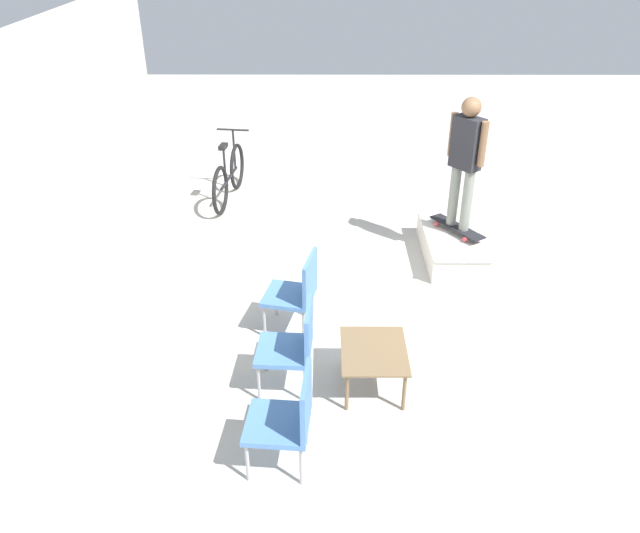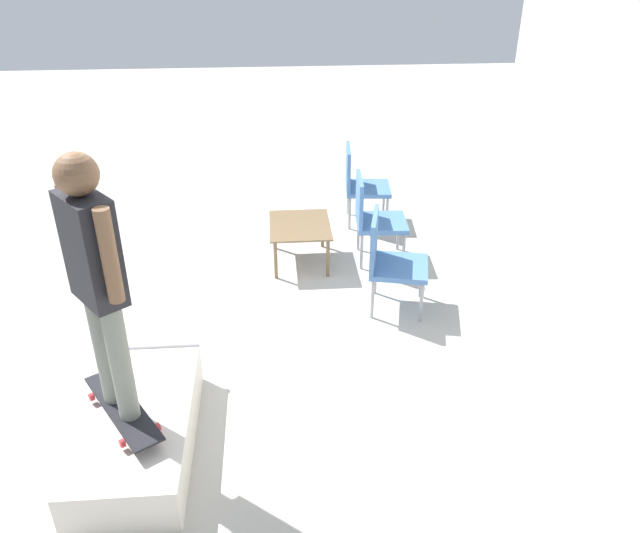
{
  "view_description": "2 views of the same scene",
  "coord_description": "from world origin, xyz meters",
  "px_view_note": "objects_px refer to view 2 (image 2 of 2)",
  "views": [
    {
      "loc": [
        -6.16,
        1.19,
        4.09
      ],
      "look_at": [
        -0.22,
        1.22,
        0.68
      ],
      "focal_mm": 35.0,
      "sensor_mm": 36.0,
      "label": 1
    },
    {
      "loc": [
        4.51,
        0.44,
        3.18
      ],
      "look_at": [
        0.02,
        0.8,
        0.71
      ],
      "focal_mm": 35.0,
      "sensor_mm": 36.0,
      "label": 2
    }
  ],
  "objects_px": {
    "skateboard_on_ramp": "(123,408)",
    "patio_chair_left": "(360,181)",
    "person_skater": "(95,271)",
    "patio_chair_right": "(389,258)",
    "patio_chair_center": "(373,215)",
    "skate_ramp_box": "(139,429)",
    "coffee_table": "(300,229)"
  },
  "relations": [
    {
      "from": "patio_chair_center",
      "to": "patio_chair_right",
      "type": "relative_size",
      "value": 1.0
    },
    {
      "from": "coffee_table",
      "to": "patio_chair_center",
      "type": "bearing_deg",
      "value": 90.42
    },
    {
      "from": "patio_chair_center",
      "to": "skate_ramp_box",
      "type": "bearing_deg",
      "value": 146.22
    },
    {
      "from": "patio_chair_left",
      "to": "patio_chair_right",
      "type": "distance_m",
      "value": 1.94
    },
    {
      "from": "patio_chair_center",
      "to": "coffee_table",
      "type": "bearing_deg",
      "value": 93.78
    },
    {
      "from": "skate_ramp_box",
      "to": "coffee_table",
      "type": "bearing_deg",
      "value": 154.89
    },
    {
      "from": "patio_chair_center",
      "to": "patio_chair_right",
      "type": "bearing_deg",
      "value": -176.5
    },
    {
      "from": "skate_ramp_box",
      "to": "skateboard_on_ramp",
      "type": "xyz_separation_m",
      "value": [
        0.06,
        -0.06,
        0.25
      ]
    },
    {
      "from": "person_skater",
      "to": "patio_chair_left",
      "type": "distance_m",
      "value": 4.32
    },
    {
      "from": "skateboard_on_ramp",
      "to": "patio_chair_left",
      "type": "bearing_deg",
      "value": 117.9
    },
    {
      "from": "patio_chair_center",
      "to": "patio_chair_left",
      "type": "bearing_deg",
      "value": 3.36
    },
    {
      "from": "skate_ramp_box",
      "to": "patio_chair_right",
      "type": "distance_m",
      "value": 2.64
    },
    {
      "from": "person_skater",
      "to": "coffee_table",
      "type": "xyz_separation_m",
      "value": [
        -2.7,
        1.3,
        -1.05
      ]
    },
    {
      "from": "patio_chair_left",
      "to": "coffee_table",
      "type": "bearing_deg",
      "value": 146.93
    },
    {
      "from": "skateboard_on_ramp",
      "to": "patio_chair_left",
      "type": "distance_m",
      "value": 4.22
    },
    {
      "from": "skateboard_on_ramp",
      "to": "person_skater",
      "type": "xyz_separation_m",
      "value": [
        0.0,
        -0.0,
        1.02
      ]
    },
    {
      "from": "coffee_table",
      "to": "skate_ramp_box",
      "type": "bearing_deg",
      "value": -25.11
    },
    {
      "from": "skate_ramp_box",
      "to": "patio_chair_center",
      "type": "bearing_deg",
      "value": 142.85
    },
    {
      "from": "skateboard_on_ramp",
      "to": "patio_chair_left",
      "type": "relative_size",
      "value": 0.9
    },
    {
      "from": "person_skater",
      "to": "skate_ramp_box",
      "type": "bearing_deg",
      "value": 97.78
    },
    {
      "from": "person_skater",
      "to": "patio_chair_right",
      "type": "bearing_deg",
      "value": 92.16
    },
    {
      "from": "patio_chair_right",
      "to": "skate_ramp_box",
      "type": "bearing_deg",
      "value": 142.68
    },
    {
      "from": "patio_chair_left",
      "to": "patio_chair_center",
      "type": "height_order",
      "value": "same"
    },
    {
      "from": "person_skater",
      "to": "patio_chair_center",
      "type": "height_order",
      "value": "person_skater"
    },
    {
      "from": "patio_chair_center",
      "to": "patio_chair_right",
      "type": "distance_m",
      "value": 0.96
    },
    {
      "from": "patio_chair_right",
      "to": "patio_chair_left",
      "type": "bearing_deg",
      "value": 12.75
    },
    {
      "from": "skateboard_on_ramp",
      "to": "patio_chair_left",
      "type": "height_order",
      "value": "patio_chair_left"
    },
    {
      "from": "person_skater",
      "to": "patio_chair_right",
      "type": "xyz_separation_m",
      "value": [
        -1.74,
        2.06,
        -0.92
      ]
    },
    {
      "from": "coffee_table",
      "to": "patio_chair_right",
      "type": "height_order",
      "value": "patio_chair_right"
    },
    {
      "from": "patio_chair_left",
      "to": "patio_chair_right",
      "type": "bearing_deg",
      "value": -175.11
    },
    {
      "from": "coffee_table",
      "to": "patio_chair_left",
      "type": "distance_m",
      "value": 1.26
    },
    {
      "from": "skate_ramp_box",
      "to": "skateboard_on_ramp",
      "type": "relative_size",
      "value": 1.75
    }
  ]
}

